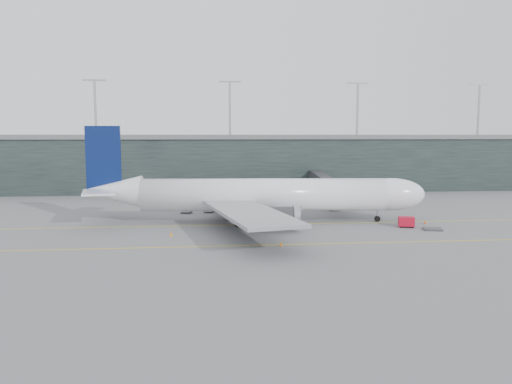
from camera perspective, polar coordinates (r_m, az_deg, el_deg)
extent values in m
plane|color=slate|center=(88.02, -4.64, -3.35)|extent=(320.00, 320.00, 0.00)
cube|color=gold|center=(84.08, -4.58, -3.80)|extent=(160.00, 0.25, 0.02)
cube|color=gold|center=(68.40, -4.29, -6.19)|extent=(160.00, 0.25, 0.02)
cube|color=gold|center=(107.97, -2.21, -1.50)|extent=(0.25, 60.00, 0.02)
cube|color=black|center=(144.95, -5.15, 3.29)|extent=(240.00, 35.00, 14.00)
cube|color=#5D6063|center=(144.73, -5.18, 6.30)|extent=(240.00, 36.00, 1.20)
cylinder|color=#9E9EA3|center=(137.84, -17.89, 9.09)|extent=(0.60, 0.60, 14.00)
cylinder|color=#9E9EA3|center=(135.07, -3.01, 9.45)|extent=(0.60, 0.60, 14.00)
cylinder|color=#9E9EA3|center=(141.19, 11.52, 9.20)|extent=(0.60, 0.60, 14.00)
cylinder|color=#9E9EA3|center=(155.17, 24.09, 8.51)|extent=(0.60, 0.60, 14.00)
cylinder|color=white|center=(86.08, 0.84, -0.31)|extent=(42.06, 8.71, 5.63)
ellipsoid|color=white|center=(89.80, 15.17, -0.25)|extent=(12.20, 6.49, 5.63)
cone|color=white|center=(88.77, -16.08, 0.05)|extent=(10.36, 6.13, 5.40)
cube|color=gray|center=(86.33, 0.24, -1.75)|extent=(14.82, 5.60, 1.82)
cube|color=black|center=(90.76, 17.27, 0.32)|extent=(2.19, 2.86, 0.73)
cube|color=gray|center=(72.20, -0.85, -2.35)|extent=(13.36, 27.44, 0.50)
cylinder|color=#333438|center=(78.00, 2.44, -2.84)|extent=(6.57, 3.64, 3.18)
cube|color=gray|center=(100.09, -1.05, 0.12)|extent=(16.77, 27.52, 0.50)
cylinder|color=#333438|center=(95.02, 1.72, -1.16)|extent=(6.57, 3.64, 3.18)
cube|color=#09174B|center=(88.70, -17.05, 3.73)|extent=(5.92, 0.89, 10.89)
cube|color=white|center=(84.18, -17.54, -0.02)|extent=(6.43, 8.96, 0.32)
cube|color=white|center=(93.76, -15.87, 0.67)|extent=(7.41, 9.36, 0.32)
cylinder|color=black|center=(89.77, 13.70, -2.99)|extent=(1.02, 0.44, 1.00)
cylinder|color=#9E9EA3|center=(89.66, 13.71, -2.57)|extent=(0.27, 0.27, 2.36)
cylinder|color=black|center=(82.31, -1.56, -3.60)|extent=(1.21, 0.54, 1.18)
cylinder|color=black|center=(90.91, -1.57, -2.64)|extent=(1.21, 0.54, 1.18)
cube|color=#2C2D31|center=(92.32, 9.61, -0.07)|extent=(3.27, 3.60, 2.57)
cube|color=#2C2D31|center=(99.81, 8.90, 0.43)|extent=(3.54, 12.13, 2.30)
cube|color=#2C2D31|center=(111.58, 7.98, 1.07)|extent=(3.77, 12.15, 2.39)
cube|color=#2C2D31|center=(123.39, 7.23, 1.60)|extent=(3.99, 12.18, 2.48)
cylinder|color=#9E9EA3|center=(100.78, 8.82, -1.15)|extent=(0.46, 0.46, 3.49)
cube|color=#333438|center=(100.98, 8.80, -1.95)|extent=(1.97, 1.56, 0.64)
cylinder|color=#2C2D31|center=(129.97, 5.07, 1.87)|extent=(3.68, 3.68, 2.76)
cylinder|color=#2C2D31|center=(130.24, 5.06, 0.58)|extent=(1.65, 1.65, 3.31)
cube|color=#B40C24|center=(85.45, 16.80, -3.24)|extent=(2.87, 2.25, 1.49)
cylinder|color=black|center=(84.92, 16.21, -3.79)|extent=(0.49, 0.29, 0.46)
cylinder|color=black|center=(85.12, 17.44, -3.81)|extent=(0.49, 0.29, 0.46)
cylinder|color=black|center=(86.04, 16.14, -3.66)|extent=(0.49, 0.29, 0.46)
cylinder|color=black|center=(86.24, 17.35, -3.67)|extent=(0.49, 0.29, 0.46)
cube|color=#393A3F|center=(84.43, 19.53, -4.01)|extent=(3.29, 2.89, 0.28)
cube|color=#333438|center=(97.41, -7.94, -2.35)|extent=(2.32, 2.03, 0.20)
cube|color=#9EA5A9|center=(97.27, -7.95, -1.82)|extent=(1.91, 1.84, 1.50)
cube|color=navy|center=(97.16, -7.96, -1.36)|extent=(1.97, 1.90, 0.08)
cube|color=#333438|center=(99.66, -5.30, -2.12)|extent=(1.88, 1.53, 0.18)
cube|color=#A5A9B1|center=(99.54, -5.31, -1.65)|extent=(1.51, 1.42, 1.37)
cube|color=navy|center=(99.44, -5.31, -1.25)|extent=(1.56, 1.47, 0.07)
cube|color=#333438|center=(97.71, -5.42, -2.29)|extent=(1.90, 1.55, 0.18)
cube|color=silver|center=(97.59, -5.43, -1.81)|extent=(1.53, 1.44, 1.38)
cube|color=navy|center=(97.49, -5.43, -1.40)|extent=(1.57, 1.49, 0.07)
cone|color=#E6490C|center=(89.78, 18.76, -3.27)|extent=(0.41, 0.41, 0.65)
cone|color=orange|center=(68.30, 2.87, -5.93)|extent=(0.40, 0.40, 0.64)
cone|color=orange|center=(99.65, 0.14, -1.99)|extent=(0.40, 0.40, 0.63)
cone|color=orange|center=(75.85, -9.69, -4.73)|extent=(0.45, 0.45, 0.71)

